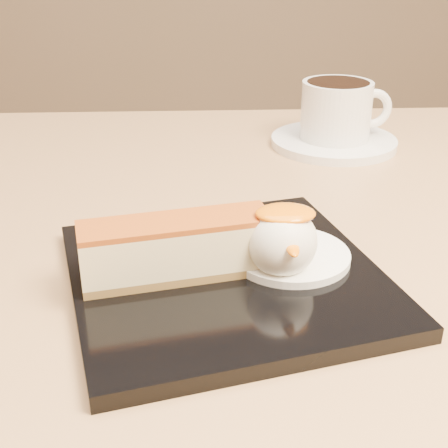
{
  "coord_description": "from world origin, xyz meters",
  "views": [
    {
      "loc": [
        -0.06,
        -0.48,
        0.96
      ],
      "look_at": [
        -0.04,
        -0.06,
        0.76
      ],
      "focal_mm": 50.0,
      "sensor_mm": 36.0,
      "label": 1
    }
  ],
  "objects_px": {
    "cheesecake": "(176,248)",
    "ice_cream_scoop": "(282,241)",
    "saucer": "(334,142)",
    "coffee_cup": "(338,109)",
    "dessert_plate": "(225,277)",
    "table": "(264,376)"
  },
  "relations": [
    {
      "from": "cheesecake",
      "to": "ice_cream_scoop",
      "type": "height_order",
      "value": "ice_cream_scoop"
    },
    {
      "from": "ice_cream_scoop",
      "to": "saucer",
      "type": "distance_m",
      "value": 0.34
    },
    {
      "from": "saucer",
      "to": "coffee_cup",
      "type": "distance_m",
      "value": 0.04
    },
    {
      "from": "dessert_plate",
      "to": "ice_cream_scoop",
      "type": "distance_m",
      "value": 0.05
    },
    {
      "from": "table",
      "to": "ice_cream_scoop",
      "type": "bearing_deg",
      "value": -91.0
    },
    {
      "from": "ice_cream_scoop",
      "to": "saucer",
      "type": "height_order",
      "value": "ice_cream_scoop"
    },
    {
      "from": "dessert_plate",
      "to": "ice_cream_scoop",
      "type": "relative_size",
      "value": 4.34
    },
    {
      "from": "table",
      "to": "dessert_plate",
      "type": "relative_size",
      "value": 3.64
    },
    {
      "from": "ice_cream_scoop",
      "to": "saucer",
      "type": "xyz_separation_m",
      "value": [
        0.11,
        0.32,
        -0.03
      ]
    },
    {
      "from": "saucer",
      "to": "coffee_cup",
      "type": "relative_size",
      "value": 1.35
    },
    {
      "from": "cheesecake",
      "to": "ice_cream_scoop",
      "type": "bearing_deg",
      "value": -12.36
    },
    {
      "from": "table",
      "to": "ice_cream_scoop",
      "type": "relative_size",
      "value": 15.78
    },
    {
      "from": "coffee_cup",
      "to": "table",
      "type": "bearing_deg",
      "value": -121.25
    },
    {
      "from": "ice_cream_scoop",
      "to": "cheesecake",
      "type": "bearing_deg",
      "value": 180.0
    },
    {
      "from": "table",
      "to": "cheesecake",
      "type": "xyz_separation_m",
      "value": [
        -0.08,
        -0.09,
        0.19
      ]
    },
    {
      "from": "dessert_plate",
      "to": "saucer",
      "type": "distance_m",
      "value": 0.35
    },
    {
      "from": "dessert_plate",
      "to": "saucer",
      "type": "relative_size",
      "value": 1.47
    },
    {
      "from": "dessert_plate",
      "to": "ice_cream_scoop",
      "type": "xyz_separation_m",
      "value": [
        0.04,
        -0.0,
        0.03
      ]
    },
    {
      "from": "cheesecake",
      "to": "saucer",
      "type": "xyz_separation_m",
      "value": [
        0.18,
        0.32,
        -0.03
      ]
    },
    {
      "from": "table",
      "to": "saucer",
      "type": "relative_size",
      "value": 5.33
    },
    {
      "from": "coffee_cup",
      "to": "saucer",
      "type": "bearing_deg",
      "value": 180.0
    },
    {
      "from": "table",
      "to": "saucer",
      "type": "height_order",
      "value": "saucer"
    }
  ]
}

